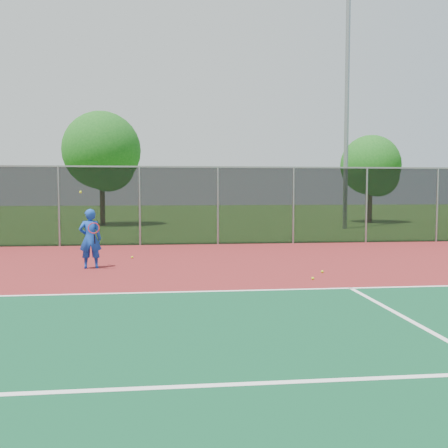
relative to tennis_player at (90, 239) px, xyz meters
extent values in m
plane|color=#32621C|center=(4.01, -6.45, -0.83)|extent=(120.00, 120.00, 0.00)
cube|color=maroon|center=(4.01, -4.45, -0.82)|extent=(30.00, 20.00, 0.02)
cube|color=white|center=(6.01, -3.45, -0.80)|extent=(22.00, 0.10, 0.00)
cube|color=black|center=(4.01, 5.55, 0.69)|extent=(30.00, 0.04, 3.00)
cube|color=gray|center=(4.01, 5.55, 2.19)|extent=(30.00, 0.06, 0.06)
imported|color=#1240AF|center=(0.00, 0.00, 0.00)|extent=(0.62, 0.44, 1.62)
cylinder|color=black|center=(0.15, -0.25, 0.01)|extent=(0.03, 0.15, 0.27)
torus|color=#A51414|center=(0.15, -0.35, 0.31)|extent=(0.30, 0.13, 0.29)
sphere|color=#BED919|center=(-0.25, 0.10, 1.25)|extent=(0.07, 0.07, 0.07)
sphere|color=#BED919|center=(0.97, 1.86, -0.78)|extent=(0.07, 0.07, 0.07)
sphere|color=#BED919|center=(6.02, -1.42, -0.78)|extent=(0.07, 0.07, 0.07)
sphere|color=#BED919|center=(5.50, -2.34, -0.78)|extent=(0.07, 0.07, 0.07)
cylinder|color=gray|center=(11.72, 12.70, 5.64)|extent=(0.24, 0.24, 12.95)
cylinder|color=#342212|center=(-1.83, 16.69, 0.47)|extent=(0.30, 0.30, 2.59)
sphere|color=#155015|center=(-1.83, 16.69, 3.64)|extent=(4.61, 4.61, 4.61)
sphere|color=#155015|center=(-1.43, 16.39, 2.77)|extent=(3.17, 3.17, 3.17)
cylinder|color=#342212|center=(15.08, 17.37, 0.25)|extent=(0.30, 0.30, 2.16)
sphere|color=#155015|center=(15.08, 17.37, 2.89)|extent=(3.84, 3.84, 3.84)
sphere|color=#155015|center=(15.48, 17.07, 2.17)|extent=(2.64, 2.64, 2.64)
camera|label=1|loc=(2.13, -13.72, 1.33)|focal=40.00mm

